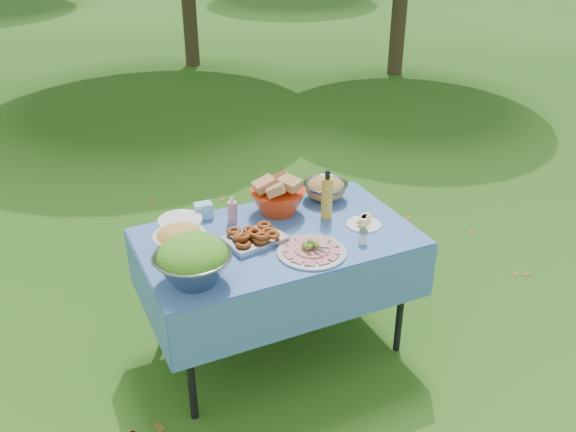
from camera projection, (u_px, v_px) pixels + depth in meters
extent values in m
plane|color=black|center=(279.00, 346.00, 3.63)|extent=(80.00, 80.00, 0.00)
cube|color=#77ACE5|center=(278.00, 294.00, 3.45)|extent=(1.46, 0.86, 0.76)
cylinder|color=white|center=(180.00, 224.00, 3.33)|extent=(0.30, 0.30, 0.06)
cube|color=#8FCEEC|center=(204.00, 211.00, 3.44)|extent=(0.10, 0.08, 0.09)
cylinder|color=#D08288|center=(232.00, 210.00, 3.38)|extent=(0.06, 0.06, 0.15)
cube|color=#ADACB1|center=(255.00, 237.00, 3.19)|extent=(0.33, 0.26, 0.07)
cylinder|color=#B3B4BB|center=(312.00, 246.00, 3.10)|extent=(0.40, 0.40, 0.08)
cylinder|color=gold|center=(327.00, 194.00, 3.39)|extent=(0.07, 0.07, 0.29)
cylinder|color=white|center=(364.00, 221.00, 3.37)|extent=(0.19, 0.19, 0.05)
cylinder|color=white|center=(363.00, 237.00, 3.18)|extent=(0.06, 0.06, 0.08)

